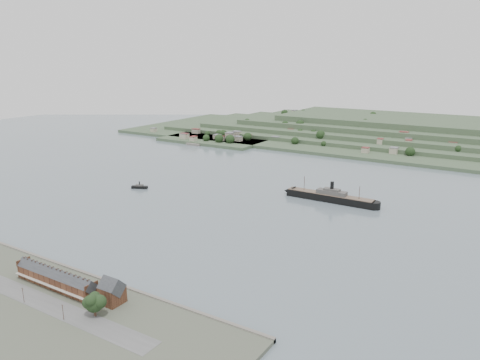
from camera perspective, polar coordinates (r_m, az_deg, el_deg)
The scene contains 9 objects.
ground at distance 380.49m, azimuth 0.12°, elevation -3.53°, with size 1400.00×1400.00×0.00m, color slate.
near_shore at distance 254.68m, azimuth -23.45°, elevation -14.30°, with size 220.00×80.00×2.60m.
terrace_row at distance 268.84m, azimuth -21.52°, elevation -11.12°, with size 55.60×9.80×11.07m.
gabled_building at distance 243.82m, azimuth -15.34°, elevation -12.98°, with size 10.40×10.18×14.09m.
far_peninsula at distance 726.53m, azimuth 18.78°, elevation 5.48°, with size 760.00×309.00×30.00m.
steamship at distance 407.04m, azimuth 10.60°, elevation -1.99°, with size 87.15×11.00×20.92m.
tugboat at distance 448.17m, azimuth -12.14°, elevation -0.81°, with size 15.41×9.82×6.78m.
ferry_west at distance 645.82m, azimuth -1.10°, elevation 4.24°, with size 16.31×9.02×5.90m.
fig_tree at distance 234.07m, azimuth -17.37°, elevation -14.06°, with size 10.74×9.30×11.99m.
Camera 1 is at (190.82, -306.68, 119.61)m, focal length 35.00 mm.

